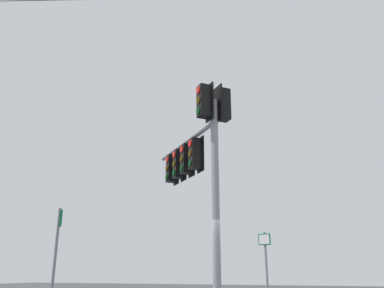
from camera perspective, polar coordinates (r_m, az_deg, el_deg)
The scene contains 3 objects.
signal_mast_assembly at distance 11.26m, azimuth 0.70°, elevation -1.92°, with size 3.17×3.38×6.15m.
route_sign_primary at distance 12.82m, azimuth 10.67°, elevation -16.60°, with size 0.39×0.13×2.46m.
route_sign_secondary at distance 10.10m, azimuth -19.12°, elevation -14.91°, with size 0.24×0.26×2.76m.
Camera 1 is at (3.33, -10.09, 1.31)m, focal length 36.82 mm.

